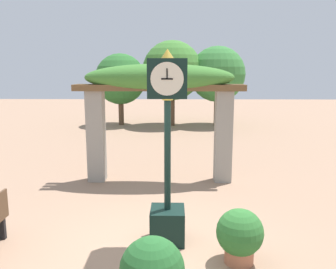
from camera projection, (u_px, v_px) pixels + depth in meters
The scene contains 5 objects.
ground_plane at pixel (151, 249), 5.95m from camera, with size 60.00×60.00×0.00m, color #9E7A60.
pedestal_clock at pixel (167, 146), 5.93m from camera, with size 0.62×0.67×3.29m.
pergola at pixel (159, 92), 9.19m from camera, with size 4.41×1.04×3.11m.
potted_plant_near_left at pixel (240, 235), 5.46m from camera, with size 0.73×0.73×0.87m.
tree_line at pixel (174, 74), 18.65m from camera, with size 7.92×3.13×4.45m.
Camera 1 is at (0.39, -5.49, 2.97)m, focal length 38.00 mm.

